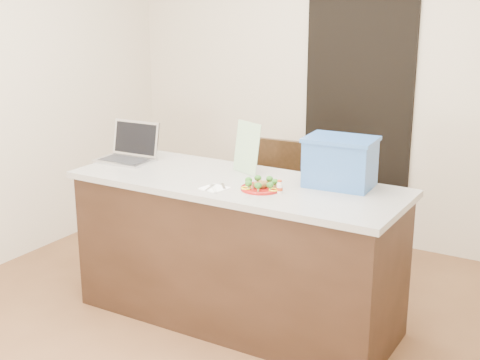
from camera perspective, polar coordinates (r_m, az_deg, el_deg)
The scene contains 16 objects.
ground at distance 4.19m, azimuth -2.08°, elevation -13.04°, with size 4.00×4.00×0.00m, color brown.
room_shell at distance 3.69m, azimuth -2.33°, elevation 9.52°, with size 4.00×4.00×4.00m.
doorway at distance 5.50m, azimuth 9.95°, elevation 4.95°, with size 0.90×0.02×2.00m, color black.
island at distance 4.18m, azimuth -0.28°, elevation -6.07°, with size 2.06×0.76×0.92m.
plate at distance 3.85m, azimuth 1.81°, elevation -0.69°, with size 0.24×0.24×0.02m.
meatballs at distance 3.84m, azimuth 1.85°, elevation -0.38°, with size 0.09×0.10×0.03m.
broccoli at distance 3.84m, azimuth 1.82°, elevation -0.16°, with size 0.20×0.20×0.03m.
pepper_rings at distance 3.85m, azimuth 1.81°, elevation -0.57°, with size 0.21×0.21×0.01m.
napkin at distance 3.87m, azimuth -2.19°, elevation -0.71°, with size 0.14×0.14×0.01m, color white.
fork at distance 3.88m, azimuth -2.40°, elevation -0.56°, with size 0.03×0.14×0.00m.
knife at distance 3.84m, azimuth -1.96°, elevation -0.75°, with size 0.08×0.18×0.01m.
yogurt_bottle at distance 3.79m, azimuth 3.40°, elevation -0.66°, with size 0.04×0.04×0.08m.
laptop at distance 4.56m, azimuth -9.37°, elevation 2.56°, with size 0.37×0.30×0.26m.
leaflet at distance 4.16m, azimuth 0.59°, elevation 2.77°, with size 0.23×0.00×0.32m, color silver.
blue_box at distance 3.93m, azimuth 8.54°, elevation 1.56°, with size 0.42×0.32×0.29m.
chair at distance 4.93m, azimuth 2.36°, elevation -1.49°, with size 0.47×0.47×0.97m.
Camera 1 is at (1.99, -3.07, 2.04)m, focal length 50.00 mm.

